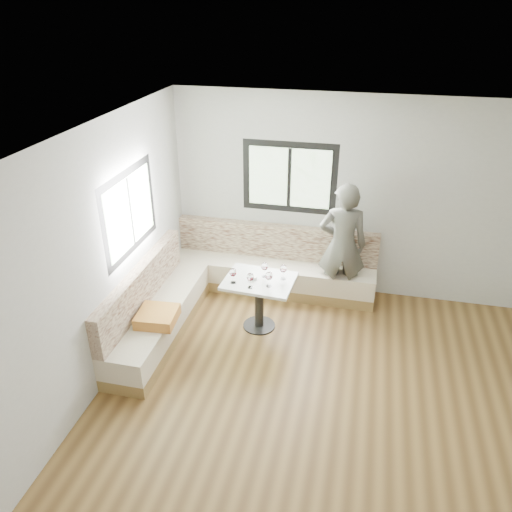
{
  "coord_description": "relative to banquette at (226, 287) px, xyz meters",
  "views": [
    {
      "loc": [
        0.12,
        -3.94,
        3.88
      ],
      "look_at": [
        -1.11,
        1.39,
        0.98
      ],
      "focal_mm": 35.0,
      "sensor_mm": 36.0,
      "label": 1
    }
  ],
  "objects": [
    {
      "name": "wine_glass_b",
      "position": [
        0.48,
        -0.53,
        0.51
      ],
      "size": [
        0.09,
        0.09,
        0.2
      ],
      "color": "white",
      "rests_on": "table"
    },
    {
      "name": "table",
      "position": [
        0.54,
        -0.33,
        0.2
      ],
      "size": [
        0.9,
        0.72,
        0.71
      ],
      "rotation": [
        0.0,
        0.0,
        -0.07
      ],
      "color": "black",
      "rests_on": "ground"
    },
    {
      "name": "person",
      "position": [
        1.49,
        0.51,
        0.55
      ],
      "size": [
        0.69,
        0.49,
        1.76
      ],
      "primitive_type": "imported",
      "rotation": [
        0.0,
        0.0,
        3.26
      ],
      "color": "#4F4E47",
      "rests_on": "ground"
    },
    {
      "name": "wine_glass_d",
      "position": [
        0.59,
        -0.23,
        0.51
      ],
      "size": [
        0.09,
        0.09,
        0.2
      ],
      "color": "white",
      "rests_on": "table"
    },
    {
      "name": "olive_ramekin",
      "position": [
        0.47,
        -0.33,
        0.39
      ],
      "size": [
        0.1,
        0.1,
        0.04
      ],
      "color": "white",
      "rests_on": "table"
    },
    {
      "name": "banquette",
      "position": [
        0.0,
        0.0,
        0.0
      ],
      "size": [
        2.9,
        2.8,
        0.95
      ],
      "color": "olive",
      "rests_on": "ground"
    },
    {
      "name": "wine_glass_a",
      "position": [
        0.24,
        -0.47,
        0.51
      ],
      "size": [
        0.09,
        0.09,
        0.2
      ],
      "color": "white",
      "rests_on": "table"
    },
    {
      "name": "wine_glass_c",
      "position": [
        0.69,
        -0.45,
        0.51
      ],
      "size": [
        0.09,
        0.09,
        0.2
      ],
      "color": "white",
      "rests_on": "table"
    },
    {
      "name": "room",
      "position": [
        1.51,
        -1.54,
        1.08
      ],
      "size": [
        5.01,
        5.01,
        2.81
      ],
      "color": "brown",
      "rests_on": "ground"
    },
    {
      "name": "wine_glass_e",
      "position": [
        0.83,
        -0.23,
        0.51
      ],
      "size": [
        0.09,
        0.09,
        0.2
      ],
      "color": "white",
      "rests_on": "table"
    }
  ]
}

